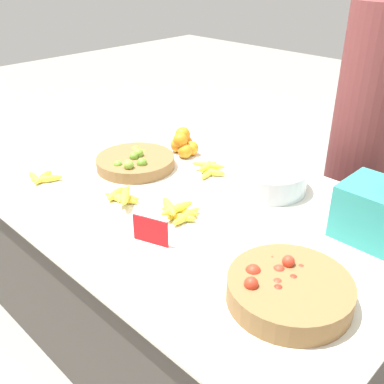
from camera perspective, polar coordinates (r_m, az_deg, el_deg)
ground_plane at (r=2.25m, az=0.00°, el=-17.06°), size 12.00×12.00×0.00m
market_table at (r=2.02m, az=0.00°, el=-10.05°), size 1.80×1.19×0.70m
lime_bowl at (r=2.13m, az=-7.18°, el=3.86°), size 0.37×0.37×0.09m
tomato_basket at (r=1.36m, az=12.14°, el=-12.02°), size 0.37×0.37×0.10m
orange_pile at (r=2.25m, az=-1.04°, el=6.16°), size 0.15×0.14×0.13m
metal_bowl at (r=1.93m, az=9.87°, el=1.67°), size 0.31×0.31×0.10m
price_sign at (r=1.56m, az=-5.29°, el=-4.94°), size 0.13×0.05×0.10m
banana_bunch_front_right at (r=2.10m, az=-18.48°, el=1.74°), size 0.16×0.14×0.03m
banana_bunch_middle_left at (r=1.71m, az=-1.78°, el=-2.52°), size 0.18×0.16×0.06m
banana_bunch_back_center at (r=2.06m, az=2.24°, el=2.99°), size 0.17×0.17×0.05m
banana_bunch_front_center at (r=1.84m, az=-8.89°, el=-0.51°), size 0.19×0.14×0.06m
vendor_person at (r=2.44m, az=21.10°, el=5.69°), size 0.35×0.35×1.61m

